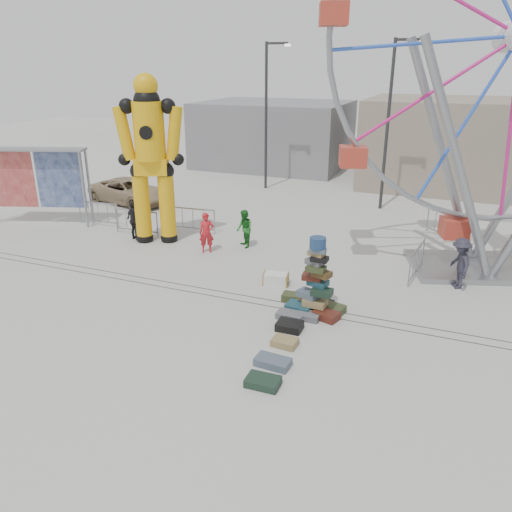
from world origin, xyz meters
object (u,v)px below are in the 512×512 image
at_px(barricade_wheel_front, 417,262).
at_px(parked_suv, 129,191).
at_px(pedestrian_black, 135,220).
at_px(pedestrian_grey, 460,263).
at_px(barricade_dummy_b, 137,222).
at_px(steamer_trunk, 276,279).
at_px(crash_test_dummy, 151,154).
at_px(suitcase_tower, 316,292).
at_px(lamp_post_left, 268,110).
at_px(barricade_dummy_c, 193,220).
at_px(barricade_dummy_a, 98,213).
at_px(lamp_post_right, 390,118).
at_px(banner_scaffold, 34,168).
at_px(barricade_wheel_back, 443,225).
at_px(pedestrian_green, 244,229).
at_px(pedestrian_red, 207,233).

xyz_separation_m(barricade_wheel_front, parked_suv, (-14.93, 4.56, 0.09)).
relative_size(pedestrian_black, pedestrian_grey, 0.98).
distance_m(barricade_dummy_b, barricade_wheel_front, 11.59).
bearing_deg(steamer_trunk, crash_test_dummy, 149.75).
bearing_deg(suitcase_tower, barricade_wheel_front, 66.80).
distance_m(lamp_post_left, barricade_wheel_front, 14.56).
bearing_deg(lamp_post_left, barricade_dummy_c, -90.57).
height_order(barricade_dummy_a, barricade_dummy_b, same).
height_order(barricade_wheel_front, parked_suv, parked_suv).
distance_m(lamp_post_right, banner_scaffold, 16.56).
distance_m(barricade_wheel_back, pedestrian_green, 8.41).
distance_m(barricade_dummy_c, pedestrian_grey, 11.00).
xyz_separation_m(steamer_trunk, barricade_wheel_front, (4.26, 2.40, 0.36)).
distance_m(steamer_trunk, pedestrian_grey, 5.98).
xyz_separation_m(barricade_dummy_a, barricade_wheel_front, (13.93, -0.77, 0.00)).
distance_m(banner_scaffold, barricade_dummy_c, 7.48).
height_order(suitcase_tower, pedestrian_red, suitcase_tower).
xyz_separation_m(crash_test_dummy, barricade_wheel_back, (10.96, 4.84, -3.03)).
xyz_separation_m(suitcase_tower, barricade_dummy_c, (-6.99, 5.37, -0.11)).
bearing_deg(barricade_wheel_front, parked_suv, 80.61).
xyz_separation_m(pedestrian_green, pedestrian_black, (-4.57, -0.85, 0.07)).
relative_size(steamer_trunk, barricade_wheel_front, 0.41).
height_order(barricade_dummy_c, barricade_wheel_back, same).
bearing_deg(barricade_dummy_b, pedestrian_green, -0.23).
relative_size(banner_scaffold, pedestrian_grey, 2.80).
relative_size(pedestrian_red, pedestrian_black, 0.94).
bearing_deg(barricade_wheel_back, crash_test_dummy, -108.02).
distance_m(lamp_post_right, lamp_post_left, 7.28).
xyz_separation_m(steamer_trunk, barricade_dummy_a, (-9.68, 3.17, 0.36)).
bearing_deg(barricade_dummy_a, parked_suv, 102.03).
bearing_deg(barricade_wheel_back, barricade_dummy_b, -112.13).
distance_m(banner_scaffold, barricade_wheel_front, 16.64).
height_order(crash_test_dummy, pedestrian_green, crash_test_dummy).
distance_m(suitcase_tower, pedestrian_red, 6.27).
relative_size(suitcase_tower, pedestrian_black, 1.42).
bearing_deg(suitcase_tower, lamp_post_left, 125.39).
bearing_deg(pedestrian_black, parked_suv, -31.20).
bearing_deg(banner_scaffold, barricade_dummy_b, -14.29).
xyz_separation_m(banner_scaffold, barricade_dummy_a, (2.58, 0.80, -2.04)).
height_order(crash_test_dummy, pedestrian_black, crash_test_dummy).
relative_size(steamer_trunk, pedestrian_red, 0.52).
distance_m(barricade_dummy_a, pedestrian_red, 6.29).
bearing_deg(barricade_dummy_c, steamer_trunk, -41.35).
bearing_deg(barricade_wheel_back, pedestrian_black, -109.00).
bearing_deg(steamer_trunk, barricade_dummy_a, 152.22).
relative_size(lamp_post_left, crash_test_dummy, 1.18).
relative_size(crash_test_dummy, parked_suv, 1.48).
bearing_deg(barricade_dummy_b, lamp_post_left, 74.81).
xyz_separation_m(pedestrian_red, parked_suv, (-7.15, 5.07, -0.15)).
xyz_separation_m(barricade_dummy_c, parked_suv, (-5.45, 3.06, 0.09)).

